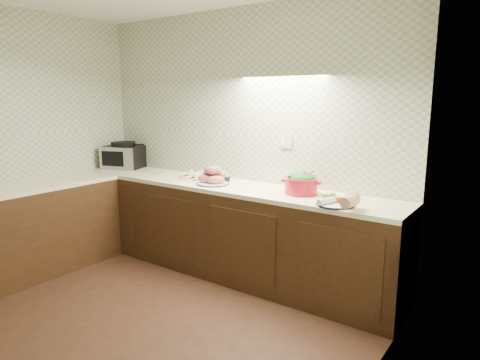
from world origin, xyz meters
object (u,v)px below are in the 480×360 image
Objects in this scene: toaster_oven at (124,156)px; sweet_potato_plate at (213,177)px; onion_bowl at (224,177)px; dutch_oven at (301,183)px; veg_plate at (343,200)px; parsnip_pile at (192,175)px.

toaster_oven is 1.69× the size of sweet_potato_plate.
sweet_potato_plate is 2.41× the size of onion_bowl.
veg_plate is at bearing -38.06° from dutch_oven.
toaster_oven is 1.49× the size of dutch_oven.
veg_plate is at bearing -6.94° from parsnip_pile.
dutch_oven is at bearing 0.17° from parsnip_pile.
dutch_oven reaches higher than parsnip_pile.
toaster_oven is 1.49m from onion_bowl.
sweet_potato_plate is at bearing -25.33° from toaster_oven.
sweet_potato_plate is at bearing 175.73° from veg_plate.
toaster_oven is 4.08× the size of onion_bowl.
veg_plate is (0.48, -0.22, -0.05)m from dutch_oven.
toaster_oven reaches higher than parsnip_pile.
toaster_oven is 2.88m from veg_plate.
dutch_oven reaches higher than sweet_potato_plate.
dutch_oven is 0.90× the size of veg_plate.
onion_bowl is 1.42m from veg_plate.
parsnip_pile is at bearing -167.44° from onion_bowl.
sweet_potato_plate reaches higher than onion_bowl.
dutch_oven is 0.52m from veg_plate.
veg_plate is (1.39, -0.29, 0.01)m from onion_bowl.
onion_bowl is at bearing 95.76° from sweet_potato_plate.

